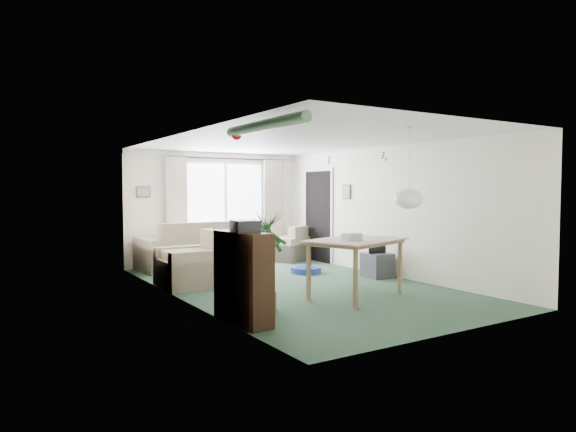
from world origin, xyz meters
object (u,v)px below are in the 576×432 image
coffee_table (221,261)px  pet_bed (306,270)px  houseplant (266,260)px  armchair_corner (286,243)px  armchair_left (191,258)px  tv_cube (377,265)px  bookshelf (243,278)px  sofa (188,245)px  dining_table (356,269)px

coffee_table → pet_bed: bearing=-37.7°
houseplant → armchair_corner: bearing=54.9°
armchair_left → pet_bed: size_ratio=1.76×
tv_cube → bookshelf: bearing=-153.5°
sofa → armchair_corner: size_ratio=2.20×
armchair_corner → dining_table: bearing=48.7°
armchair_corner → pet_bed: (-0.61, -1.70, -0.33)m
armchair_corner → houseplant: 4.76m
bookshelf → houseplant: (0.59, 0.47, 0.11)m
tv_cube → dining_table: bearing=-139.5°
armchair_corner → coffee_table: (-1.92, -0.69, -0.17)m
armchair_corner → pet_bed: bearing=46.1°
sofa → armchair_left: bearing=66.5°
houseplant → dining_table: size_ratio=0.98×
armchair_left → tv_cube: 3.36m
sofa → houseplant: bearing=80.2°
houseplant → coffee_table: bearing=75.8°
dining_table → armchair_corner: bearing=72.8°
pet_bed → sofa: bearing=134.9°
bookshelf → houseplant: 0.76m
dining_table → coffee_table: bearing=102.5°
houseplant → armchair_left: bearing=96.7°
sofa → armchair_corner: sofa is taller
armchair_corner → tv_cube: 2.79m
armchair_corner → armchair_left: bearing=7.0°
sofa → armchair_corner: 2.33m
bookshelf → houseplant: bearing=33.6°
tv_cube → pet_bed: size_ratio=0.83×
dining_table → tv_cube: dining_table is taller
sofa → houseplant: size_ratio=1.44×
sofa → tv_cube: bearing=128.4°
armchair_corner → coffee_table: 2.05m
armchair_corner → tv_cube: (0.22, -2.77, -0.17)m
armchair_left → bookshelf: size_ratio=0.94×
armchair_corner → bookshelf: bearing=28.7°
dining_table → tv_cube: bearing=38.1°
pet_bed → coffee_table: bearing=142.3°
sofa → houseplant: 3.94m
sofa → bookshelf: bearing=73.4°
armchair_left → pet_bed: armchair_left is taller
sofa → bookshelf: size_ratio=1.74×
sofa → armchair_left: sofa is taller
armchair_left → dining_table: 2.75m
coffee_table → pet_bed: (1.30, -1.01, -0.16)m
sofa → tv_cube: 3.80m
bookshelf → tv_cube: (3.54, 1.58, -0.33)m
bookshelf → coffee_table: bearing=64.3°
bookshelf → dining_table: 2.16m
coffee_table → dining_table: 3.29m
bookshelf → tv_cube: size_ratio=2.27×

